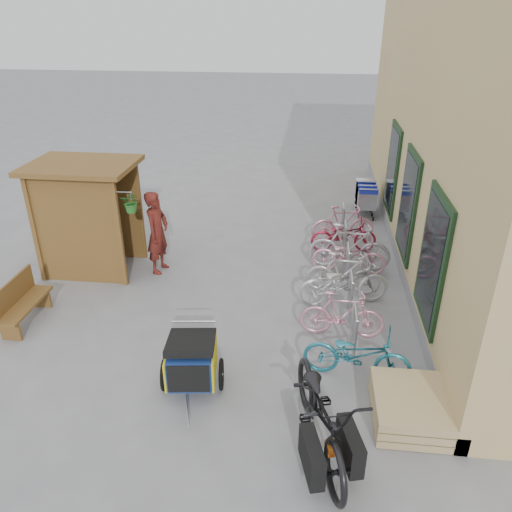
# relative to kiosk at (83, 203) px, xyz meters

# --- Properties ---
(ground) EXTENTS (80.00, 80.00, 0.00)m
(ground) POSITION_rel_kiosk_xyz_m (3.28, -2.47, -1.55)
(ground) COLOR gray
(kiosk) EXTENTS (2.49, 1.65, 2.40)m
(kiosk) POSITION_rel_kiosk_xyz_m (0.00, 0.00, 0.00)
(kiosk) COLOR brown
(kiosk) RESTS_ON ground
(bike_rack) EXTENTS (0.05, 5.35, 0.86)m
(bike_rack) POSITION_rel_kiosk_xyz_m (5.58, -0.07, -1.04)
(bike_rack) COLOR #A5A8AD
(bike_rack) RESTS_ON ground
(pallet_stack) EXTENTS (1.00, 1.20, 0.40)m
(pallet_stack) POSITION_rel_kiosk_xyz_m (6.28, -3.87, -1.34)
(pallet_stack) COLOR tan
(pallet_stack) RESTS_ON ground
(bench) EXTENTS (0.41, 1.36, 0.86)m
(bench) POSITION_rel_kiosk_xyz_m (-0.39, -2.20, -1.11)
(bench) COLOR brown
(bench) RESTS_ON ground
(shopping_carts) EXTENTS (0.52, 1.45, 0.94)m
(shopping_carts) POSITION_rel_kiosk_xyz_m (6.28, 4.16, -1.01)
(shopping_carts) COLOR silver
(shopping_carts) RESTS_ON ground
(child_trailer) EXTENTS (0.98, 1.60, 0.92)m
(child_trailer) POSITION_rel_kiosk_xyz_m (3.11, -3.56, -1.04)
(child_trailer) COLOR navy
(child_trailer) RESTS_ON ground
(cargo_bike) EXTENTS (1.35, 2.42, 1.20)m
(cargo_bike) POSITION_rel_kiosk_xyz_m (5.03, -4.53, -0.96)
(cargo_bike) COLOR black
(cargo_bike) RESTS_ON ground
(person_kiosk) EXTENTS (0.55, 0.74, 1.82)m
(person_kiosk) POSITION_rel_kiosk_xyz_m (1.53, 0.08, -0.64)
(person_kiosk) COLOR maroon
(person_kiosk) RESTS_ON ground
(bike_0) EXTENTS (1.72, 0.79, 0.87)m
(bike_0) POSITION_rel_kiosk_xyz_m (5.59, -3.04, -1.12)
(bike_0) COLOR #217185
(bike_0) RESTS_ON ground
(bike_1) EXTENTS (1.49, 0.47, 0.89)m
(bike_1) POSITION_rel_kiosk_xyz_m (5.40, -1.96, -1.11)
(bike_1) COLOR pink
(bike_1) RESTS_ON ground
(bike_2) EXTENTS (1.90, 1.08, 0.94)m
(bike_2) POSITION_rel_kiosk_xyz_m (5.47, -0.87, -1.08)
(bike_2) COLOR #B1B1B6
(bike_2) RESTS_ON ground
(bike_3) EXTENTS (1.52, 0.51, 0.90)m
(bike_3) POSITION_rel_kiosk_xyz_m (5.49, -0.44, -1.10)
(bike_3) COLOR beige
(bike_3) RESTS_ON ground
(bike_4) EXTENTS (1.62, 0.68, 0.83)m
(bike_4) POSITION_rel_kiosk_xyz_m (5.64, 0.45, -1.14)
(bike_4) COLOR pink
(bike_4) RESTS_ON ground
(bike_5) EXTENTS (1.82, 0.65, 1.07)m
(bike_5) POSITION_rel_kiosk_xyz_m (5.65, 0.62, -1.02)
(bike_5) COLOR #B1B1B6
(bike_5) RESTS_ON ground
(bike_6) EXTENTS (1.62, 0.75, 0.82)m
(bike_6) POSITION_rel_kiosk_xyz_m (5.57, 1.53, -1.14)
(bike_6) COLOR maroon
(bike_6) RESTS_ON ground
(bike_7) EXTENTS (1.63, 0.78, 0.94)m
(bike_7) POSITION_rel_kiosk_xyz_m (5.57, 2.09, -1.08)
(bike_7) COLOR pink
(bike_7) RESTS_ON ground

